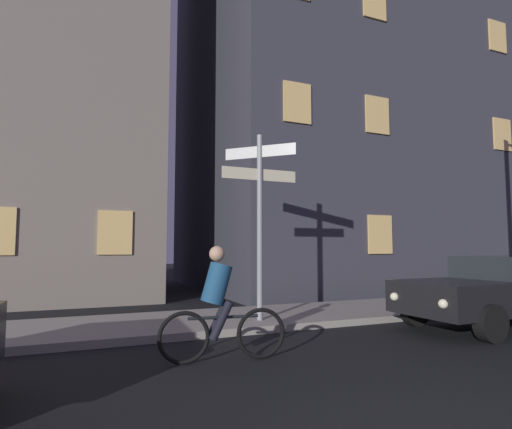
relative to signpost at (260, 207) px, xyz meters
name	(u,v)px	position (x,y,z in m)	size (l,w,h in m)	color
sidewalk_kerb	(212,321)	(-0.81, 0.64, -2.35)	(40.00, 2.58, 0.14)	gray
signpost	(260,207)	(0.00, 0.00, 0.00)	(1.64, 1.12, 3.78)	gray
car_far_trailing	(504,289)	(4.56, -1.93, -1.66)	(4.64, 1.97, 1.41)	black
cyclist	(220,307)	(-1.54, -2.12, -1.67)	(1.81, 0.37, 1.61)	black
building_right_block	(328,39)	(6.66, 7.53, 8.57)	(11.56, 9.88, 21.97)	#383842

